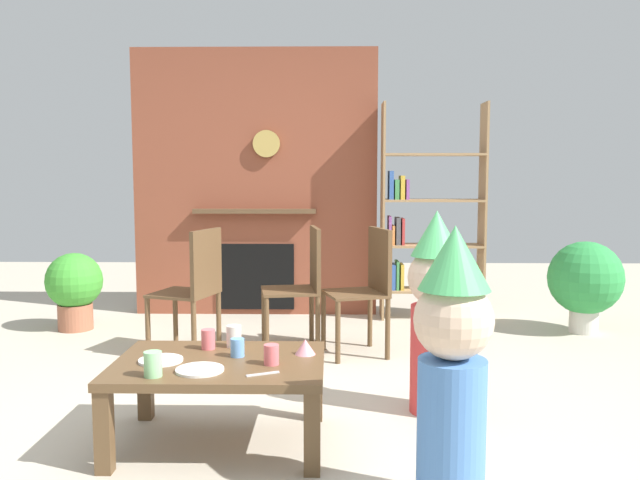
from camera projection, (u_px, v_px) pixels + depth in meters
The scene contains 20 objects.
ground_plane at pixel (290, 416), 3.44m from camera, with size 12.00×12.00×0.00m, color #BCB29E.
brick_fireplace_feature at pixel (256, 184), 5.91m from camera, with size 2.20×0.28×2.40m.
bookshelf at pixel (423, 220), 5.72m from camera, with size 0.90×0.28×1.90m.
coffee_table at pixel (220, 373), 3.05m from camera, with size 0.98×0.71×0.41m.
paper_cup_near_left at pixel (234, 336), 3.28m from camera, with size 0.07×0.07×0.11m, color silver.
paper_cup_near_right at pixel (208, 339), 3.24m from camera, with size 0.07×0.07×0.10m, color #E5666B.
paper_cup_center at pixel (153, 364), 2.80m from camera, with size 0.08×0.08×0.11m, color #8CD18C.
paper_cup_far_left at pixel (271, 355), 2.98m from camera, with size 0.07×0.07×0.09m, color #E5666B.
paper_cup_far_right at pixel (238, 348), 3.11m from camera, with size 0.07×0.07×0.09m, color #669EE0.
paper_plate_front at pixel (161, 360), 3.03m from camera, with size 0.21×0.21×0.01m, color white.
paper_plate_rear at pixel (200, 370), 2.88m from camera, with size 0.21×0.21×0.01m, color white.
birthday_cake_slice at pixel (305, 347), 3.15m from camera, with size 0.10×0.10×0.07m, color pink.
table_fork at pixel (263, 374), 2.83m from camera, with size 0.15×0.02×0.01m, color silver.
child_with_cone_hat at pixel (453, 361), 2.44m from camera, with size 0.30×0.30×1.09m.
child_in_pink at pixel (435, 307), 3.45m from camera, with size 0.30×0.30×1.09m.
dining_chair_left at pixel (195, 284), 4.54m from camera, with size 0.50×0.50×0.90m.
dining_chair_middle at pixel (303, 281), 4.69m from camera, with size 0.46×0.46×0.90m.
dining_chair_right at pixel (367, 283), 4.59m from camera, with size 0.50×0.50×0.90m.
potted_plant_tall at pixel (585, 280), 5.21m from camera, with size 0.59×0.59×0.74m.
potted_plant_short at pixel (74, 286), 5.32m from camera, with size 0.46×0.46×0.64m.
Camera 1 is at (0.22, -3.32, 1.28)m, focal length 36.37 mm.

